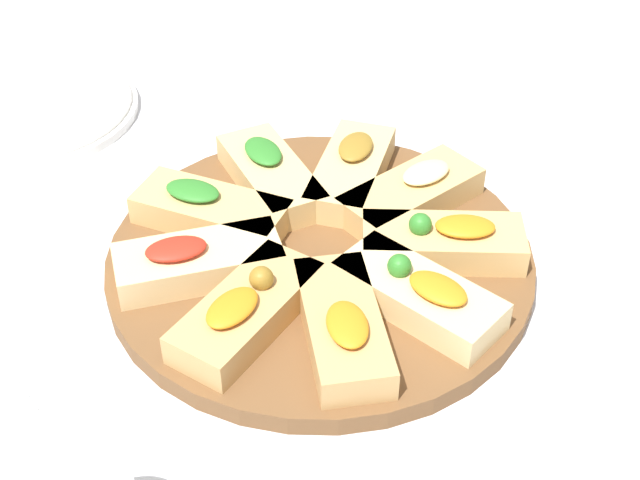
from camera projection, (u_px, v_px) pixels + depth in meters
The scene contains 12 objects.
ground_plane at pixel (320, 267), 0.82m from camera, with size 3.00×3.00×0.00m, color silver.
serving_board at pixel (320, 260), 0.82m from camera, with size 0.39×0.39×0.02m, color brown.
focaccia_slice_0 at pixel (246, 310), 0.73m from camera, with size 0.10×0.16×0.04m.
focaccia_slice_1 at pixel (343, 326), 0.72m from camera, with size 0.16×0.12×0.04m.
focaccia_slice_2 at pixel (419, 294), 0.74m from camera, with size 0.15×0.08×0.04m.
focaccia_slice_3 at pixel (444, 241), 0.80m from camera, with size 0.14×0.15×0.04m.
focaccia_slice_4 at pixel (410, 192), 0.86m from camera, with size 0.06×0.15×0.04m.
focaccia_slice_5 at pixel (351, 171), 0.88m from camera, with size 0.13×0.15×0.04m.
focaccia_slice_6 at pixel (270, 175), 0.88m from camera, with size 0.15×0.09×0.04m.
focaccia_slice_7 at pixel (210, 210), 0.83m from camera, with size 0.15×0.12×0.04m.
focaccia_slice_8 at pixel (197, 261), 0.78m from camera, with size 0.11×0.16×0.04m.
plate_left at pixel (29, 108), 1.03m from camera, with size 0.25×0.25×0.02m.
Camera 1 is at (0.49, -0.38, 0.54)m, focal length 50.00 mm.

